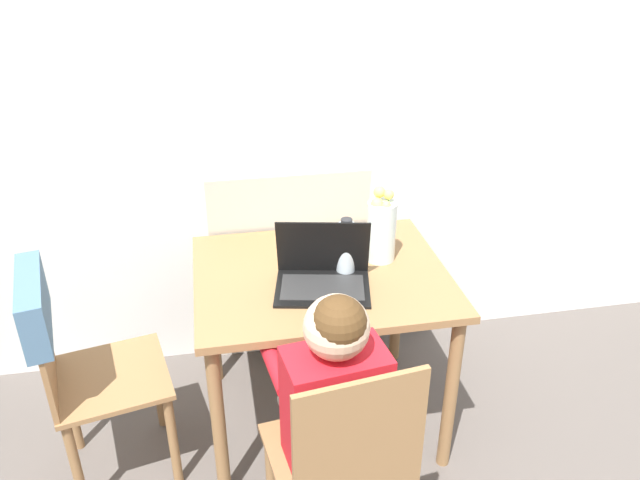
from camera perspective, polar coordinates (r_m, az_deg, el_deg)
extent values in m
cube|color=white|center=(2.71, -3.28, 12.67)|extent=(6.40, 0.05, 2.50)
cube|color=olive|center=(2.40, 0.09, -3.32)|extent=(0.96, 0.78, 0.03)
cylinder|color=olive|center=(2.32, -9.24, -16.41)|extent=(0.05, 0.05, 0.70)
cylinder|color=olive|center=(2.46, 11.86, -13.67)|extent=(0.05, 0.05, 0.70)
cylinder|color=olive|center=(2.85, -9.84, -6.92)|extent=(0.05, 0.05, 0.70)
cylinder|color=olive|center=(2.96, 7.10, -5.20)|extent=(0.05, 0.05, 0.70)
cube|color=olive|center=(2.07, 1.34, -19.16)|extent=(0.45, 0.45, 0.02)
cube|color=olive|center=(1.78, 3.58, -18.25)|extent=(0.38, 0.07, 0.45)
cylinder|color=olive|center=(2.39, 3.91, -19.05)|extent=(0.04, 0.04, 0.43)
cylinder|color=olive|center=(2.32, -4.48, -20.96)|extent=(0.04, 0.04, 0.43)
cube|color=olive|center=(2.46, -18.56, -11.82)|extent=(0.47, 0.47, 0.02)
cube|color=olive|center=(2.34, -24.08, -8.17)|extent=(0.10, 0.38, 0.45)
cylinder|color=olive|center=(2.49, -13.27, -17.46)|extent=(0.04, 0.04, 0.43)
cylinder|color=olive|center=(2.74, -14.65, -12.65)|extent=(0.04, 0.04, 0.43)
cylinder|color=olive|center=(2.49, -21.37, -18.93)|extent=(0.04, 0.04, 0.43)
cylinder|color=olive|center=(2.74, -21.82, -13.96)|extent=(0.04, 0.04, 0.43)
cube|color=slate|center=(2.27, -24.72, -5.41)|extent=(0.16, 0.40, 0.20)
cube|color=red|center=(1.93, 1.41, -14.99)|extent=(0.32, 0.22, 0.39)
sphere|color=beige|center=(1.74, 1.52, -7.98)|extent=(0.19, 0.19, 0.19)
sphere|color=#4C3319|center=(1.72, 1.70, -7.62)|extent=(0.16, 0.16, 0.16)
cylinder|color=#4C4742|center=(2.16, 1.82, -15.74)|extent=(0.13, 0.29, 0.09)
cylinder|color=#4C4742|center=(2.13, -1.75, -16.52)|extent=(0.13, 0.29, 0.09)
cylinder|color=#4C4742|center=(2.42, 0.55, -17.68)|extent=(0.08, 0.08, 0.45)
cylinder|color=#4C4742|center=(2.40, -2.67, -18.38)|extent=(0.08, 0.08, 0.45)
cylinder|color=red|center=(2.10, 2.81, -10.13)|extent=(0.09, 0.25, 0.06)
cylinder|color=red|center=(2.04, -4.06, -11.50)|extent=(0.09, 0.25, 0.06)
cube|color=black|center=(2.28, 0.23, -4.47)|extent=(0.39, 0.31, 0.01)
cube|color=#2D2D2D|center=(2.28, 0.23, -4.34)|extent=(0.33, 0.23, 0.00)
cube|color=black|center=(2.29, 0.27, -0.67)|extent=(0.35, 0.15, 0.24)
cube|color=silver|center=(2.30, 0.27, -0.61)|extent=(0.32, 0.13, 0.21)
cylinder|color=silver|center=(2.44, 5.62, 0.80)|extent=(0.11, 0.11, 0.24)
cylinder|color=#3D7A38|center=(2.43, 6.17, 1.74)|extent=(0.01, 0.01, 0.22)
sphere|color=#EFDB66|center=(2.39, 6.30, 4.14)|extent=(0.04, 0.04, 0.04)
cylinder|color=#3D7A38|center=(2.44, 5.33, 1.92)|extent=(0.01, 0.01, 0.23)
sphere|color=#EFDB66|center=(2.39, 5.45, 4.39)|extent=(0.05, 0.05, 0.05)
cylinder|color=#3D7A38|center=(2.41, 5.13, 1.19)|extent=(0.01, 0.01, 0.19)
sphere|color=#EFDB66|center=(2.37, 5.23, 3.29)|extent=(0.05, 0.05, 0.05)
cylinder|color=#3D7A38|center=(2.41, 5.97, 1.07)|extent=(0.01, 0.01, 0.19)
sphere|color=#EFDB66|center=(2.37, 6.09, 3.18)|extent=(0.04, 0.04, 0.04)
cylinder|color=silver|center=(2.34, 2.39, -0.81)|extent=(0.07, 0.07, 0.20)
cylinder|color=#262628|center=(2.29, 2.45, 1.67)|extent=(0.04, 0.04, 0.02)
cube|color=silver|center=(2.88, -2.79, -2.69)|extent=(0.70, 0.15, 0.99)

